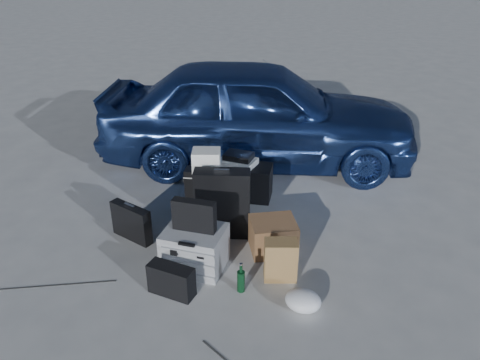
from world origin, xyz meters
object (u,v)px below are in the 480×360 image
at_px(pelican_case, 195,248).
at_px(suitcase_right, 207,193).
at_px(green_bottle, 241,278).
at_px(car, 258,112).
at_px(duffel_bag, 237,181).
at_px(cardboard_box, 273,236).
at_px(suitcase_left, 222,204).
at_px(briefcase, 131,222).

distance_m(pelican_case, suitcase_right, 0.88).
height_order(pelican_case, green_bottle, pelican_case).
bearing_deg(car, duffel_bag, 169.10).
bearing_deg(car, green_bottle, 179.03).
bearing_deg(duffel_bag, cardboard_box, -61.50).
height_order(suitcase_left, cardboard_box, suitcase_left).
relative_size(car, briefcase, 8.58).
height_order(cardboard_box, green_bottle, cardboard_box).
height_order(pelican_case, duffel_bag, duffel_bag).
bearing_deg(cardboard_box, suitcase_right, 146.98).
height_order(pelican_case, suitcase_right, suitcase_right).
relative_size(car, cardboard_box, 9.58).
bearing_deg(suitcase_left, car, 79.90).
relative_size(car, green_bottle, 15.03).
distance_m(car, pelican_case, 2.40).
height_order(duffel_bag, green_bottle, duffel_bag).
bearing_deg(pelican_case, green_bottle, -23.33).
height_order(suitcase_left, green_bottle, suitcase_left).
bearing_deg(suitcase_left, duffel_bag, 82.50).
xyz_separation_m(suitcase_left, green_bottle, (0.34, -0.80, -0.21)).
bearing_deg(suitcase_right, green_bottle, -65.98).
distance_m(pelican_case, duffel_bag, 1.35).
bearing_deg(green_bottle, pelican_case, 151.29).
bearing_deg(suitcase_right, pelican_case, -85.73).
bearing_deg(pelican_case, cardboard_box, 35.99).
distance_m(suitcase_left, green_bottle, 0.90).
xyz_separation_m(car, suitcase_left, (-0.05, -1.80, -0.32)).
relative_size(car, pelican_case, 7.65).
xyz_separation_m(car, pelican_case, (-0.17, -2.35, -0.48)).
distance_m(suitcase_right, green_bottle, 1.26).
xyz_separation_m(briefcase, green_bottle, (1.18, -0.56, -0.05)).
bearing_deg(green_bottle, suitcase_right, 117.00).
distance_m(suitcase_left, suitcase_right, 0.40).
bearing_deg(suitcase_left, cardboard_box, -26.94).
bearing_deg(duffel_bag, car, 86.03).
distance_m(car, cardboard_box, 2.09).
bearing_deg(suitcase_right, duffel_bag, 62.51).
bearing_deg(briefcase, green_bottle, -0.71).
distance_m(suitcase_left, cardboard_box, 0.58).
distance_m(briefcase, duffel_bag, 1.33).
bearing_deg(car, suitcase_left, 171.15).
height_order(car, pelican_case, car).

